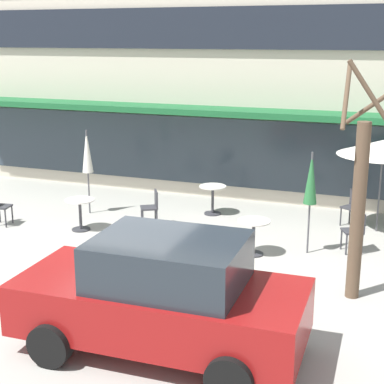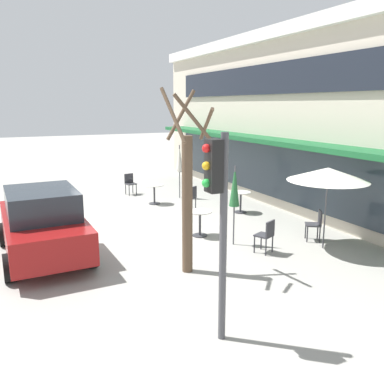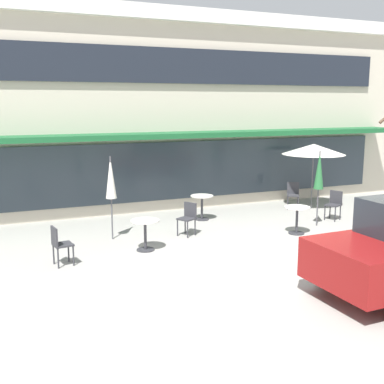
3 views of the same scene
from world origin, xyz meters
The scene contains 13 objects.
ground_plane centered at (0.00, 0.00, 0.00)m, with size 80.00×80.00×0.00m, color #9E9B93.
building_facade centered at (0.00, 9.96, 3.27)m, with size 19.47×9.10×6.54m.
cafe_table_near_wall centered at (0.20, 4.41, 0.52)m, with size 0.70×0.70×0.76m.
cafe_table_streetside centered at (1.96, 1.93, 0.52)m, with size 0.70×0.70×0.76m.
cafe_table_by_tree centered at (-2.34, 2.07, 0.52)m, with size 0.70×0.70×0.76m.
patio_umbrella_green_folded centered at (3.02, 2.44, 1.63)m, with size 0.28×0.28×2.20m.
patio_umbrella_cream_folded centered at (4.31, 4.47, 2.02)m, with size 2.10×2.10×2.20m.
patio_umbrella_corner_open centered at (-2.85, 3.36, 1.63)m, with size 0.28×0.28×2.20m.
cafe_chair_0 centered at (3.73, 4.71, 0.53)m, with size 0.55×0.55×0.89m.
cafe_chair_1 centered at (3.96, 2.85, 0.53)m, with size 0.53×0.53×0.89m.
cafe_chair_3 centered at (-0.85, 2.95, 0.53)m, with size 0.55×0.55×0.89m.
parked_sedan centered at (1.72, -2.38, 0.88)m, with size 4.25×2.11×1.76m.
street_tree centered at (4.15, 0.52, 1.86)m, with size 0.92×1.08×4.16m.
Camera 1 is at (4.87, -9.54, 4.50)m, focal length 55.00 mm.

